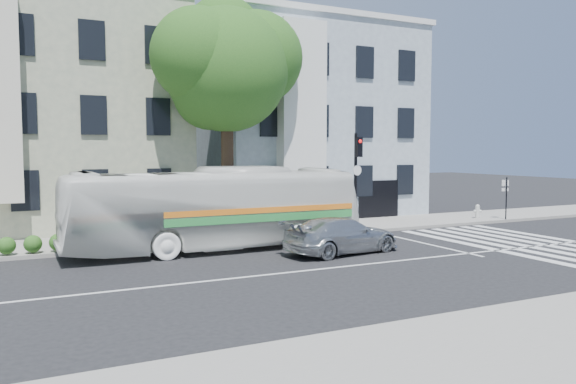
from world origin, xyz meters
TOP-DOWN VIEW (x-y plane):
  - ground at (0.00, 0.00)m, footprint 120.00×120.00m
  - sidewalk_far at (0.00, 8.00)m, footprint 80.00×4.00m
  - sidewalk_near at (0.00, -8.00)m, footprint 80.00×4.00m
  - building_left at (-7.00, 15.00)m, footprint 12.00×10.00m
  - building_right at (7.00, 15.00)m, footprint 12.00×10.00m
  - street_tree at (0.06, 8.74)m, footprint 7.30×5.90m
  - bus at (-1.79, 4.95)m, footprint 2.81×11.61m
  - sedan at (2.25, 2.16)m, footprint 2.60×4.94m
  - hedge at (-5.71, 6.30)m, footprint 8.54×1.80m
  - traffic_signal at (6.15, 7.17)m, footprint 0.49×0.55m
  - fire_hydrant at (14.00, 7.16)m, footprint 0.44×0.30m
  - far_sign_pole at (15.00, 6.15)m, footprint 0.41×0.19m

SIDE VIEW (x-z plane):
  - ground at x=0.00m, z-range 0.00..0.00m
  - sidewalk_far at x=0.00m, z-range 0.00..0.15m
  - sidewalk_near at x=0.00m, z-range 0.00..0.15m
  - hedge at x=-5.71m, z-range 0.15..0.85m
  - fire_hydrant at x=14.00m, z-range 0.16..0.92m
  - sedan at x=2.25m, z-range 0.00..1.37m
  - bus at x=-1.79m, z-range 0.00..3.23m
  - far_sign_pole at x=15.00m, z-range 0.47..2.76m
  - traffic_signal at x=6.15m, z-range 0.69..5.38m
  - building_left at x=-7.00m, z-range 0.00..11.00m
  - building_right at x=7.00m, z-range 0.00..11.00m
  - street_tree at x=0.06m, z-range 2.28..13.38m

